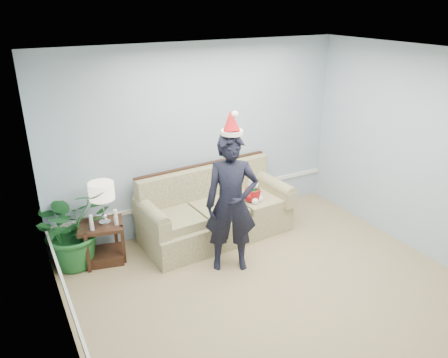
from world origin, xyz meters
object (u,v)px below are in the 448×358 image
houseplant (73,227)px  side_table (103,246)px  teddy_bear (253,193)px  sofa (214,213)px  table_lamp (102,193)px  man (231,204)px

houseplant → side_table: bearing=-16.3°
teddy_bear → houseplant: bearing=150.4°
sofa → side_table: bearing=173.3°
side_table → houseplant: 0.47m
sofa → houseplant: size_ratio=2.01×
table_lamp → houseplant: (-0.38, 0.11, -0.43)m
sofa → table_lamp: 1.66m
teddy_bear → man: bearing=-159.1°
houseplant → man: 2.04m
sofa → table_lamp: table_lamp is taller
table_lamp → side_table: bearing=164.5°
sofa → teddy_bear: sofa is taller
table_lamp → houseplant: size_ratio=0.52×
sofa → side_table: size_ratio=3.32×
sofa → side_table: 1.61m
houseplant → sofa: bearing=-5.3°
sofa → table_lamp: bearing=173.8°
man → teddy_bear: 0.94m
side_table → table_lamp: (0.06, -0.02, 0.76)m
table_lamp → man: 1.63m
side_table → teddy_bear: (2.10, -0.31, 0.44)m
sofa → houseplant: houseplant is taller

